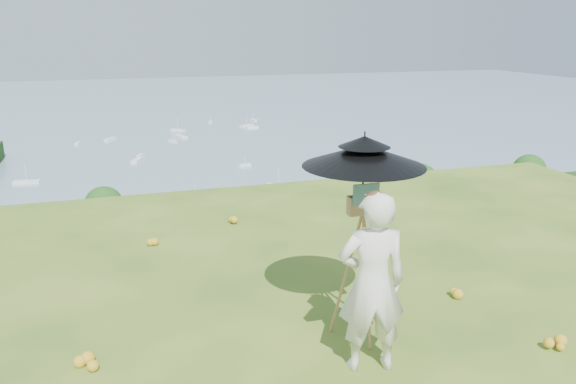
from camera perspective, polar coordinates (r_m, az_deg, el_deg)
name	(u,v)px	position (r m, az deg, el deg)	size (l,w,h in m)	color
ground	(438,361)	(6.07, 14.99, -16.24)	(14.00, 14.00, 0.00)	#36601B
shoreline_tier	(149,300)	(88.47, -13.96, -10.62)	(170.00, 28.00, 8.00)	gray
bay_water	(120,122)	(247.09, -16.69, 6.86)	(700.00, 700.00, 0.00)	#738CA5
slope_trees	(168,283)	(43.37, -12.11, -9.00)	(110.00, 50.00, 6.00)	#185018
harbor_town	(146,260)	(85.79, -14.26, -6.74)	(110.00, 22.00, 5.00)	silver
moored_boats	(81,165)	(169.59, -20.27, 2.63)	(140.00, 140.00, 0.70)	white
wildflowers	(425,343)	(6.22, 13.78, -14.66)	(10.00, 10.50, 0.12)	gold
painter	(372,283)	(5.41, 8.52, -9.14)	(0.66, 0.43, 1.81)	white
field_easel	(361,261)	(5.98, 7.42, -7.01)	(0.65, 0.65, 1.72)	#AF7B49
sun_umbrella	(363,172)	(5.70, 7.67, 2.07)	(1.25, 1.25, 0.82)	black
painter_cap	(376,197)	(5.11, 8.92, -0.48)	(0.20, 0.24, 0.10)	pink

